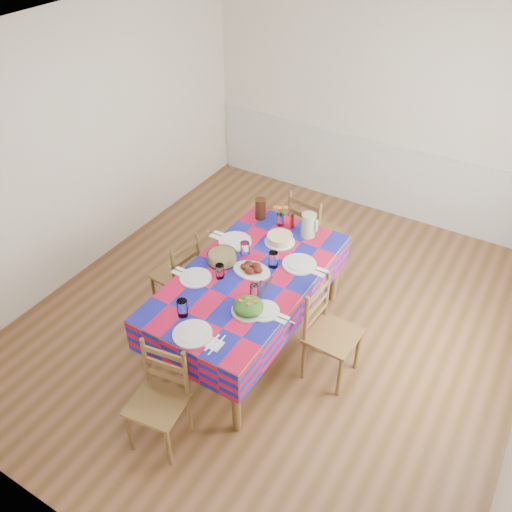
{
  "coord_description": "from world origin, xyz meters",
  "views": [
    {
      "loc": [
        1.83,
        -3.43,
        3.8
      ],
      "look_at": [
        -0.12,
        -0.2,
        0.9
      ],
      "focal_mm": 38.0,
      "sensor_mm": 36.0,
      "label": 1
    }
  ],
  "objects_px": {
    "meat_platter": "(252,269)",
    "chair_right": "(329,333)",
    "chair_left": "(178,275)",
    "dining_table": "(248,282)",
    "tea_pitcher": "(260,209)",
    "chair_near": "(160,400)",
    "chair_far": "(310,231)",
    "green_pitcher": "(308,225)"
  },
  "relations": [
    {
      "from": "dining_table",
      "to": "meat_platter",
      "type": "distance_m",
      "value": 0.13
    },
    {
      "from": "chair_near",
      "to": "chair_right",
      "type": "relative_size",
      "value": 0.95
    },
    {
      "from": "tea_pitcher",
      "to": "dining_table",
      "type": "bearing_deg",
      "value": -65.92
    },
    {
      "from": "meat_platter",
      "to": "chair_near",
      "type": "xyz_separation_m",
      "value": [
        -0.01,
        -1.32,
        -0.36
      ]
    },
    {
      "from": "dining_table",
      "to": "meat_platter",
      "type": "height_order",
      "value": "meat_platter"
    },
    {
      "from": "meat_platter",
      "to": "tea_pitcher",
      "type": "relative_size",
      "value": 1.62
    },
    {
      "from": "chair_far",
      "to": "green_pitcher",
      "type": "bearing_deg",
      "value": 120.38
    },
    {
      "from": "dining_table",
      "to": "chair_far",
      "type": "xyz_separation_m",
      "value": [
        -0.01,
        1.27,
        -0.21
      ]
    },
    {
      "from": "chair_right",
      "to": "chair_far",
      "type": "bearing_deg",
      "value": 34.96
    },
    {
      "from": "meat_platter",
      "to": "chair_left",
      "type": "height_order",
      "value": "chair_left"
    },
    {
      "from": "green_pitcher",
      "to": "chair_near",
      "type": "distance_m",
      "value": 2.13
    },
    {
      "from": "chair_left",
      "to": "meat_platter",
      "type": "bearing_deg",
      "value": 100.24
    },
    {
      "from": "chair_left",
      "to": "tea_pitcher",
      "type": "bearing_deg",
      "value": 158.44
    },
    {
      "from": "tea_pitcher",
      "to": "chair_near",
      "type": "bearing_deg",
      "value": -80.18
    },
    {
      "from": "dining_table",
      "to": "chair_left",
      "type": "height_order",
      "value": "chair_left"
    },
    {
      "from": "dining_table",
      "to": "chair_far",
      "type": "distance_m",
      "value": 1.28
    },
    {
      "from": "tea_pitcher",
      "to": "chair_right",
      "type": "xyz_separation_m",
      "value": [
        1.17,
        -0.82,
        -0.42
      ]
    },
    {
      "from": "chair_left",
      "to": "chair_right",
      "type": "distance_m",
      "value": 1.61
    },
    {
      "from": "green_pitcher",
      "to": "chair_left",
      "type": "height_order",
      "value": "green_pitcher"
    },
    {
      "from": "meat_platter",
      "to": "chair_right",
      "type": "bearing_deg",
      "value": -3.64
    },
    {
      "from": "meat_platter",
      "to": "dining_table",
      "type": "bearing_deg",
      "value": -93.0
    },
    {
      "from": "tea_pitcher",
      "to": "chair_near",
      "type": "xyz_separation_m",
      "value": [
        0.36,
        -2.09,
        -0.44
      ]
    },
    {
      "from": "dining_table",
      "to": "tea_pitcher",
      "type": "relative_size",
      "value": 9.29
    },
    {
      "from": "chair_far",
      "to": "chair_left",
      "type": "height_order",
      "value": "chair_far"
    },
    {
      "from": "green_pitcher",
      "to": "tea_pitcher",
      "type": "xyz_separation_m",
      "value": [
        -0.55,
        0.03,
        -0.01
      ]
    },
    {
      "from": "dining_table",
      "to": "tea_pitcher",
      "type": "xyz_separation_m",
      "value": [
        -0.37,
        0.83,
        0.2
      ]
    },
    {
      "from": "green_pitcher",
      "to": "tea_pitcher",
      "type": "height_order",
      "value": "green_pitcher"
    },
    {
      "from": "meat_platter",
      "to": "chair_far",
      "type": "relative_size",
      "value": 0.36
    },
    {
      "from": "meat_platter",
      "to": "chair_left",
      "type": "bearing_deg",
      "value": -175.96
    },
    {
      "from": "chair_right",
      "to": "chair_near",
      "type": "bearing_deg",
      "value": 149.88
    },
    {
      "from": "green_pitcher",
      "to": "tea_pitcher",
      "type": "distance_m",
      "value": 0.55
    },
    {
      "from": "meat_platter",
      "to": "chair_right",
      "type": "xyz_separation_m",
      "value": [
        0.8,
        -0.05,
        -0.34
      ]
    },
    {
      "from": "chair_near",
      "to": "dining_table",
      "type": "bearing_deg",
      "value": 81.39
    },
    {
      "from": "dining_table",
      "to": "chair_near",
      "type": "height_order",
      "value": "chair_near"
    },
    {
      "from": "green_pitcher",
      "to": "chair_near",
      "type": "bearing_deg",
      "value": -95.11
    },
    {
      "from": "dining_table",
      "to": "tea_pitcher",
      "type": "bearing_deg",
      "value": 114.08
    },
    {
      "from": "green_pitcher",
      "to": "chair_right",
      "type": "bearing_deg",
      "value": -51.97
    },
    {
      "from": "dining_table",
      "to": "meat_platter",
      "type": "xyz_separation_m",
      "value": [
        0.0,
        0.05,
        0.11
      ]
    },
    {
      "from": "dining_table",
      "to": "chair_near",
      "type": "distance_m",
      "value": 1.29
    },
    {
      "from": "chair_far",
      "to": "meat_platter",
      "type": "bearing_deg",
      "value": 99.17
    },
    {
      "from": "chair_near",
      "to": "chair_far",
      "type": "relative_size",
      "value": 0.93
    },
    {
      "from": "dining_table",
      "to": "tea_pitcher",
      "type": "height_order",
      "value": "tea_pitcher"
    }
  ]
}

